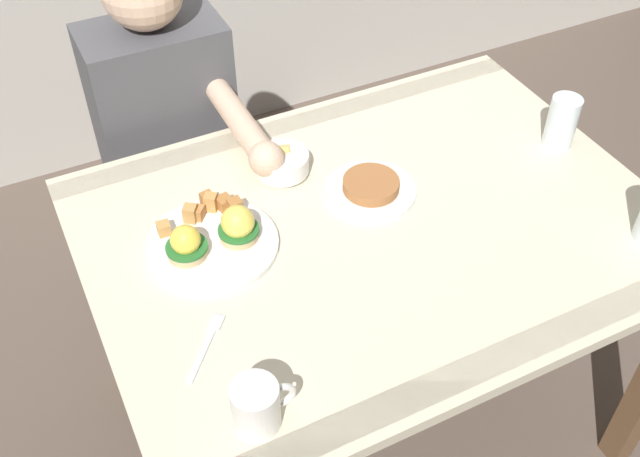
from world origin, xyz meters
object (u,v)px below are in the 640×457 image
Objects in this scene: fruit_bowl at (282,163)px; water_glass_far at (561,124)px; eggs_benedict_plate at (213,237)px; side_plate at (371,188)px; dining_table at (375,257)px; fork at (207,343)px; diner_person at (172,136)px; coffee_mug at (257,405)px.

water_glass_far is (0.63, -0.19, 0.03)m from fruit_bowl.
fruit_bowl is at bearing 33.99° from eggs_benedict_plate.
side_plate is at bearing 0.25° from eggs_benedict_plate.
fork reaches higher than dining_table.
eggs_benedict_plate is 0.26m from fruit_bowl.
diner_person is (-0.27, 0.60, 0.02)m from dining_table.
fruit_bowl is 0.93× the size of fork.
coffee_mug is (-0.08, -0.42, 0.03)m from eggs_benedict_plate.
eggs_benedict_plate reaches higher than fork.
diner_person is (0.06, 0.51, -0.11)m from eggs_benedict_plate.
coffee_mug reaches higher than fork.
eggs_benedict_plate is 0.24× the size of diner_person.
coffee_mug reaches higher than dining_table.
fruit_bowl is 0.64m from coffee_mug.
side_plate is at bearing -45.03° from fruit_bowl.
side_plate is at bearing 69.50° from dining_table.
fruit_bowl is at bearing -67.00° from diner_person.
fork is 0.11× the size of diner_person.
water_glass_far reaches higher than eggs_benedict_plate.
fruit_bowl is (-0.11, 0.23, 0.14)m from dining_table.
coffee_mug is at bearing -136.69° from side_plate.
water_glass_far is (0.95, 0.19, 0.05)m from fork.
dining_table is at bearing 18.07° from fork.
coffee_mug is 0.10× the size of diner_person.
eggs_benedict_plate is at bearing -146.01° from fruit_bowl.
fruit_bowl is (0.22, 0.15, 0.00)m from eggs_benedict_plate.
fruit_bowl is 1.08× the size of coffee_mug.
diner_person reaches higher than water_glass_far.
diner_person reaches higher than fruit_bowl.
water_glass_far is at bearing -35.13° from diner_person.
side_plate is (0.37, 0.00, -0.01)m from eggs_benedict_plate.
diner_person reaches higher than eggs_benedict_plate.
eggs_benedict_plate is 0.85m from water_glass_far.
side_plate is (0.44, 0.42, -0.04)m from coffee_mug.
fork is at bearing 96.28° from coffee_mug.
dining_table is at bearing 38.75° from coffee_mug.
diner_person is at bearing 120.48° from side_plate.
coffee_mug is (-0.30, -0.56, 0.02)m from fruit_bowl.
dining_table is 10.77× the size of coffee_mug.
fruit_bowl reaches higher than fork.
dining_table is at bearing -174.49° from water_glass_far.
side_plate is (0.15, -0.15, -0.02)m from fruit_bowl.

